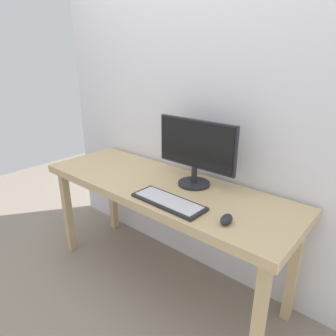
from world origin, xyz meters
TOP-DOWN VIEW (x-y plane):
  - ground_plane at (0.00, 0.00)m, footprint 6.00×6.00m
  - wall_back at (0.00, 0.34)m, footprint 2.65×0.04m
  - desk at (0.00, 0.00)m, footprint 1.78×0.61m
  - monitor at (0.17, 0.13)m, footprint 0.56×0.21m
  - keyboard_primary at (0.21, -0.18)m, footprint 0.45×0.17m
  - mouse at (0.57, -0.16)m, footprint 0.07×0.11m

SIDE VIEW (x-z plane):
  - ground_plane at x=0.00m, z-range 0.00..0.00m
  - desk at x=0.00m, z-range 0.30..1.06m
  - keyboard_primary at x=0.21m, z-range 0.75..0.77m
  - mouse at x=0.57m, z-range 0.75..0.80m
  - monitor at x=0.17m, z-range 0.78..1.20m
  - wall_back at x=0.00m, z-range 0.00..3.00m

